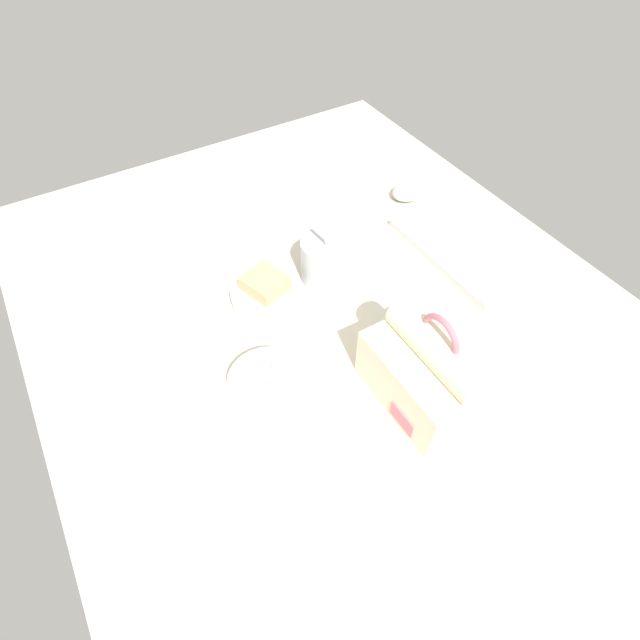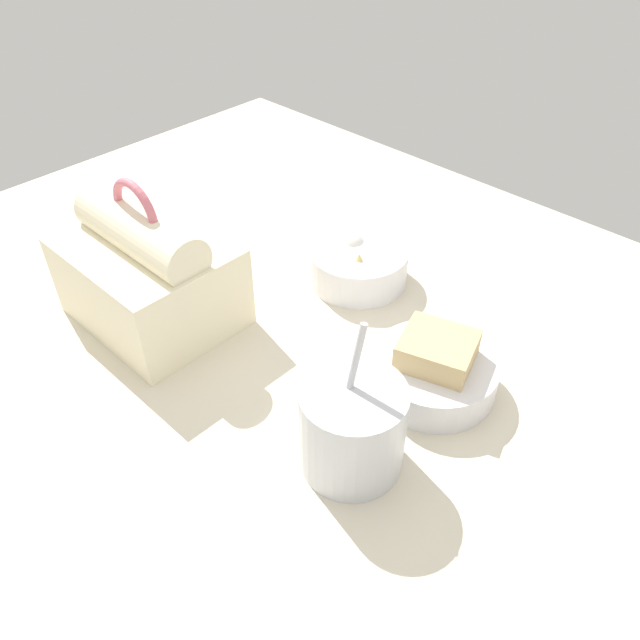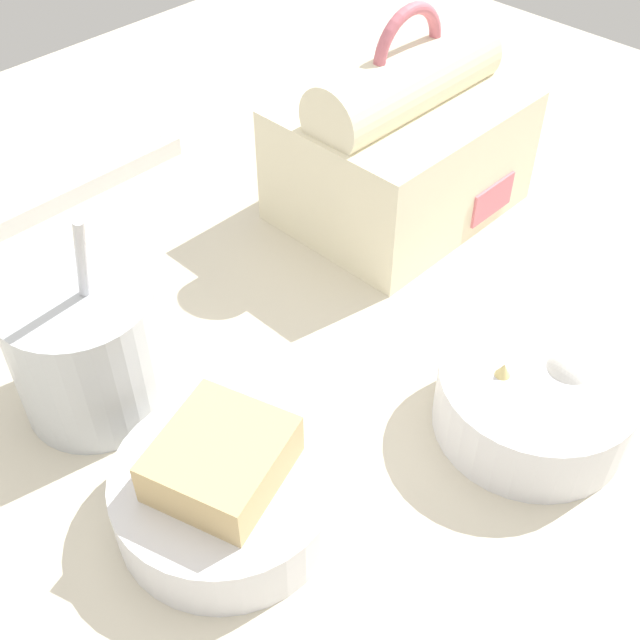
% 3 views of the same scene
% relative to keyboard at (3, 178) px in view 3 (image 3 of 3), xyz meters
% --- Properties ---
extents(desk_surface, '(1.40, 1.10, 0.02)m').
position_rel_keyboard_xyz_m(desk_surface, '(-0.00, -0.33, -0.02)').
color(desk_surface, beige).
rests_on(desk_surface, ground).
extents(keyboard, '(0.32, 0.15, 0.02)m').
position_rel_keyboard_xyz_m(keyboard, '(0.00, 0.00, 0.00)').
color(keyboard, silver).
rests_on(keyboard, desk_surface).
extents(lunch_bag, '(0.20, 0.16, 0.19)m').
position_rel_keyboard_xyz_m(lunch_bag, '(0.24, -0.29, 0.06)').
color(lunch_bag, '#EFE5C1').
rests_on(lunch_bag, desk_surface).
extents(soup_cup, '(0.10, 0.10, 0.16)m').
position_rel_keyboard_xyz_m(soup_cup, '(-0.09, -0.29, 0.04)').
color(soup_cup, silver).
rests_on(soup_cup, desk_surface).
extents(bento_bowl_sandwich, '(0.14, 0.14, 0.07)m').
position_rel_keyboard_xyz_m(bento_bowl_sandwich, '(-0.09, -0.43, 0.02)').
color(bento_bowl_sandwich, silver).
rests_on(bento_bowl_sandwich, desk_surface).
extents(bento_bowl_snacks, '(0.13, 0.13, 0.06)m').
position_rel_keyboard_xyz_m(bento_bowl_snacks, '(0.10, -0.52, 0.02)').
color(bento_bowl_snacks, silver).
rests_on(bento_bowl_snacks, desk_surface).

